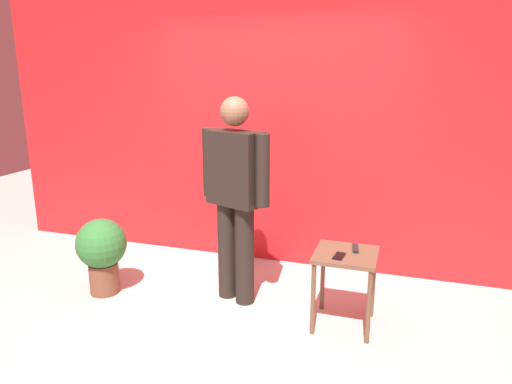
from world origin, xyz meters
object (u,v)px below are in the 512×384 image
at_px(side_table, 345,266).
at_px(tv_remote, 355,248).
at_px(potted_plant, 102,250).
at_px(cell_phone, 339,256).
at_px(standing_person, 235,191).

distance_m(side_table, tv_remote, 0.16).
height_order(side_table, potted_plant, potted_plant).
bearing_deg(potted_plant, side_table, 2.75).
bearing_deg(cell_phone, potted_plant, -173.37).
distance_m(standing_person, potted_plant, 1.33).
height_order(standing_person, tv_remote, standing_person).
distance_m(standing_person, cell_phone, 1.01).
xyz_separation_m(cell_phone, potted_plant, (-2.08, -0.01, -0.20)).
height_order(tv_remote, potted_plant, potted_plant).
xyz_separation_m(tv_remote, potted_plant, (-2.18, -0.20, -0.20)).
xyz_separation_m(standing_person, cell_phone, (0.91, -0.24, -0.37)).
bearing_deg(tv_remote, side_table, -129.70).
xyz_separation_m(standing_person, tv_remote, (1.01, -0.06, -0.37)).
relative_size(cell_phone, potted_plant, 0.21).
bearing_deg(standing_person, cell_phone, -14.99).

